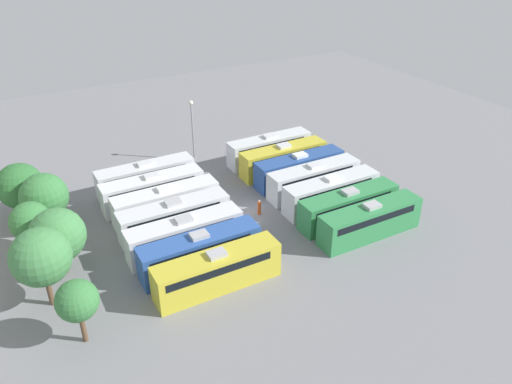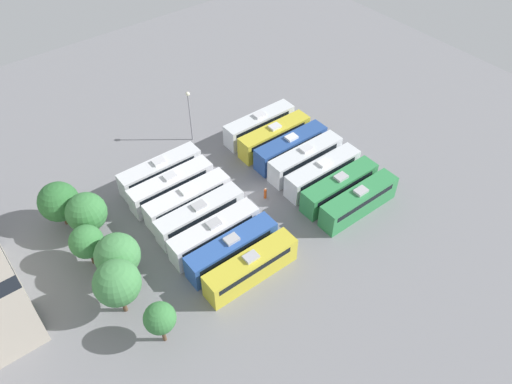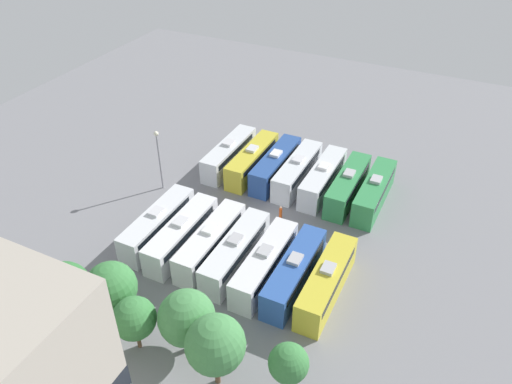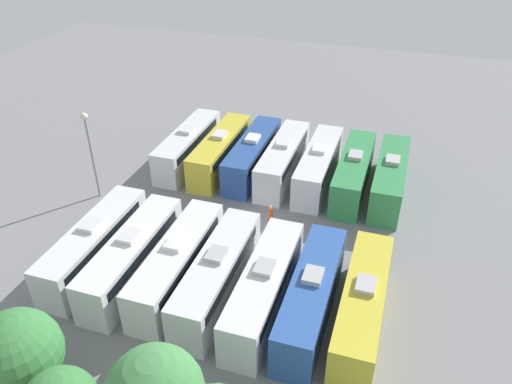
{
  "view_description": "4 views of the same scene",
  "coord_description": "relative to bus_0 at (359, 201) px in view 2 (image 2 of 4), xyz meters",
  "views": [
    {
      "loc": [
        -41.26,
        22.02,
        28.66
      ],
      "look_at": [
        0.21,
        -0.99,
        2.06
      ],
      "focal_mm": 35.0,
      "sensor_mm": 36.0,
      "label": 1
    },
    {
      "loc": [
        -36.48,
        28.48,
        45.75
      ],
      "look_at": [
        -0.92,
        0.73,
        1.84
      ],
      "focal_mm": 35.0,
      "sensor_mm": 36.0,
      "label": 2
    },
    {
      "loc": [
        -18.61,
        42.09,
        36.78
      ],
      "look_at": [
        1.97,
        -0.23,
        3.2
      ],
      "focal_mm": 35.0,
      "sensor_mm": 36.0,
      "label": 3
    },
    {
      "loc": [
        -10.4,
        32.19,
        25.02
      ],
      "look_at": [
        0.6,
        -1.73,
        2.13
      ],
      "focal_mm": 35.0,
      "sensor_mm": 36.0,
      "label": 4
    }
  ],
  "objects": [
    {
      "name": "bus_2",
      "position": [
        6.61,
        -0.09,
        0.0
      ],
      "size": [
        2.58,
        11.33,
        3.72
      ],
      "color": "silver",
      "rests_on": "ground_plane"
    },
    {
      "name": "bus_4",
      "position": [
        13.19,
        -0.23,
        0.0
      ],
      "size": [
        2.58,
        11.33,
        3.72
      ],
      "color": "#284C93",
      "rests_on": "ground_plane"
    },
    {
      "name": "bus_10",
      "position": [
        10.06,
        16.91,
        0.0
      ],
      "size": [
        2.58,
        11.33,
        3.72
      ],
      "color": "silver",
      "rests_on": "ground_plane"
    },
    {
      "name": "light_pole",
      "position": [
        25.11,
        8.44,
        3.66
      ],
      "size": [
        0.6,
        0.6,
        8.18
      ],
      "color": "gray",
      "rests_on": "ground_plane"
    },
    {
      "name": "tree_3",
      "position": [
        12.88,
        29.75,
        1.83
      ],
      "size": [
        3.81,
        3.81,
        5.6
      ],
      "color": "brown",
      "rests_on": "ground_plane"
    },
    {
      "name": "tree_4",
      "position": [
        16.79,
        27.94,
        2.08
      ],
      "size": [
        4.75,
        4.75,
        6.31
      ],
      "color": "brown",
      "rests_on": "ground_plane"
    },
    {
      "name": "bus_1",
      "position": [
        3.29,
        0.12,
        0.0
      ],
      "size": [
        2.58,
        11.33,
        3.72
      ],
      "color": "#338C4C",
      "rests_on": "ground_plane"
    },
    {
      "name": "bus_3",
      "position": [
        10.11,
        -0.19,
        0.0
      ],
      "size": [
        2.58,
        11.33,
        3.72
      ],
      "color": "silver",
      "rests_on": "ground_plane"
    },
    {
      "name": "tree_5",
      "position": [
        20.6,
        29.76,
        1.93
      ],
      "size": [
        4.84,
        4.84,
        6.21
      ],
      "color": "brown",
      "rests_on": "ground_plane"
    },
    {
      "name": "bus_6",
      "position": [
        20.0,
        -0.02,
        0.0
      ],
      "size": [
        2.58,
        11.33,
        3.72
      ],
      "color": "silver",
      "rests_on": "ground_plane"
    },
    {
      "name": "bus_7",
      "position": [
        0.19,
        16.75,
        0.0
      ],
      "size": [
        2.58,
        11.33,
        3.72
      ],
      "color": "gold",
      "rests_on": "ground_plane"
    },
    {
      "name": "bus_13",
      "position": [
        19.96,
        16.65,
        0.0
      ],
      "size": [
        2.58,
        11.33,
        3.72
      ],
      "color": "silver",
      "rests_on": "ground_plane"
    },
    {
      "name": "worker_person",
      "position": [
        8.99,
        7.64,
        -1.05
      ],
      "size": [
        0.36,
        0.36,
        1.73
      ],
      "color": "#CC4C19",
      "rests_on": "ground_plane"
    },
    {
      "name": "ground_plane",
      "position": [
        10.01,
        8.35,
        -1.85
      ],
      "size": [
        107.46,
        107.46,
        0.0
      ],
      "primitive_type": "plane",
      "color": "gray"
    },
    {
      "name": "bus_11",
      "position": [
        13.19,
        16.65,
        0.0
      ],
      "size": [
        2.58,
        11.33,
        3.72
      ],
      "color": "white",
      "rests_on": "ground_plane"
    },
    {
      "name": "bus_5",
      "position": [
        16.48,
        0.0,
        0.0
      ],
      "size": [
        2.58,
        11.33,
        3.72
      ],
      "color": "gold",
      "rests_on": "ground_plane"
    },
    {
      "name": "bus_12",
      "position": [
        16.62,
        16.96,
        0.0
      ],
      "size": [
        2.58,
        11.33,
        3.72
      ],
      "color": "white",
      "rests_on": "ground_plane"
    },
    {
      "name": "tree_1",
      "position": [
        4.93,
        29.8,
        2.98
      ],
      "size": [
        4.83,
        4.83,
        7.27
      ],
      "color": "brown",
      "rests_on": "ground_plane"
    },
    {
      "name": "bus_8",
      "position": [
        3.48,
        16.94,
        0.0
      ],
      "size": [
        2.58,
        11.33,
        3.72
      ],
      "color": "#2D56A8",
      "rests_on": "ground_plane"
    },
    {
      "name": "bus_9",
      "position": [
        6.62,
        17.16,
        0.0
      ],
      "size": [
        2.58,
        11.33,
        3.72
      ],
      "color": "silver",
      "rests_on": "ground_plane"
    },
    {
      "name": "bus_0",
      "position": [
        0.0,
        0.0,
        0.0
      ],
      "size": [
        2.58,
        11.33,
        3.72
      ],
      "color": "#338C4C",
      "rests_on": "ground_plane"
    },
    {
      "name": "tree_0",
      "position": [
        -0.61,
        28.3,
        2.11
      ],
      "size": [
        3.2,
        3.2,
        5.59
      ],
      "color": "brown",
      "rests_on": "ground_plane"
    },
    {
      "name": "tree_2",
      "position": [
        8.74,
        28.03,
        2.21
      ],
      "size": [
        4.91,
        4.91,
        6.53
      ],
      "color": "brown",
      "rests_on": "ground_plane"
    }
  ]
}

